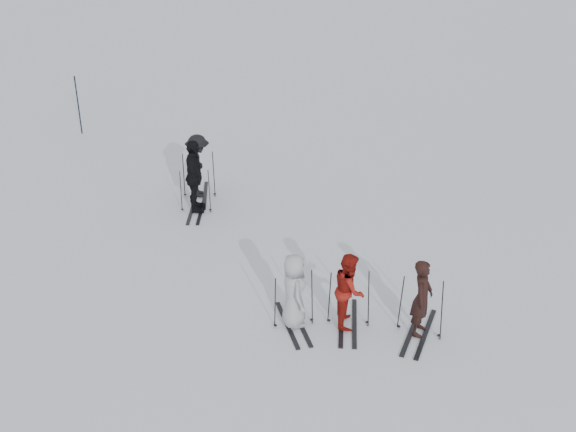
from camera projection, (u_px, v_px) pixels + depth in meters
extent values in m
plane|color=silver|center=(298.00, 273.00, 16.72)|extent=(120.00, 120.00, 0.00)
imported|color=black|center=(422.00, 299.00, 14.30)|extent=(0.67, 0.73, 1.66)
imported|color=maroon|center=(349.00, 290.00, 14.61)|extent=(0.82, 0.94, 1.62)
imported|color=#A5ABAF|center=(294.00, 292.00, 14.58)|extent=(0.54, 0.80, 1.62)
imported|color=black|center=(194.00, 177.00, 19.11)|extent=(0.76, 1.26, 2.01)
imported|color=black|center=(198.00, 167.00, 20.00)|extent=(0.85, 1.25, 1.80)
cylinder|color=black|center=(78.00, 105.00, 24.38)|extent=(0.05, 0.05, 2.02)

